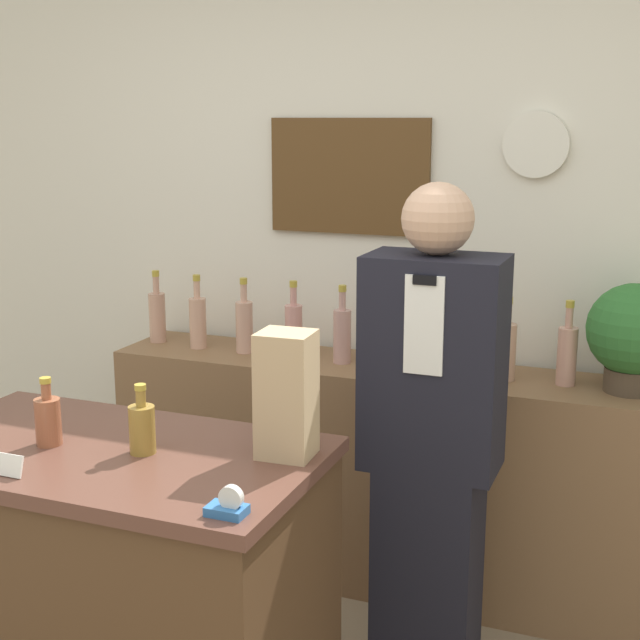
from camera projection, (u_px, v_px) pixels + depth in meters
name	position (u px, v px, depth m)	size (l,w,h in m)	color
back_wall	(377.00, 242.00, 3.65)	(5.20, 0.09, 2.70)	silver
back_shelf	(390.00, 476.00, 3.56)	(2.28, 0.41, 0.90)	brown
display_counter	(116.00, 611.00, 2.52)	(1.15, 0.66, 0.98)	#4C331E
shopkeeper	(431.00, 449.00, 2.80)	(0.42, 0.26, 1.67)	black
potted_plant	(633.00, 333.00, 3.10)	(0.33, 0.33, 0.39)	#4C3D2D
paper_bag	(286.00, 395.00, 2.32)	(0.15, 0.13, 0.34)	tan
tape_dispenser	(228.00, 506.00, 2.00)	(0.09, 0.06, 0.07)	#2D66A8
price_card_right	(7.00, 465.00, 2.22)	(0.09, 0.02, 0.06)	white
counter_bottle_1	(48.00, 419.00, 2.42)	(0.07, 0.07, 0.19)	brown
counter_bottle_2	(142.00, 427.00, 2.36)	(0.07, 0.07, 0.19)	olive
shelf_bottle_0	(157.00, 315.00, 3.83)	(0.07, 0.07, 0.31)	tan
shelf_bottle_1	(198.00, 321.00, 3.72)	(0.07, 0.07, 0.31)	tan
shelf_bottle_2	(244.00, 325.00, 3.65)	(0.07, 0.07, 0.31)	tan
shelf_bottle_3	(294.00, 328.00, 3.59)	(0.07, 0.07, 0.31)	tan
shelf_bottle_4	(342.00, 334.00, 3.50)	(0.07, 0.07, 0.31)	tan
shelf_bottle_5	(395.00, 338.00, 3.43)	(0.07, 0.07, 0.31)	tan
shelf_bottle_6	(449.00, 344.00, 3.34)	(0.07, 0.07, 0.31)	tan
shelf_bottle_7	(506.00, 349.00, 3.27)	(0.07, 0.07, 0.31)	tan
shelf_bottle_8	(567.00, 353.00, 3.21)	(0.07, 0.07, 0.31)	tan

